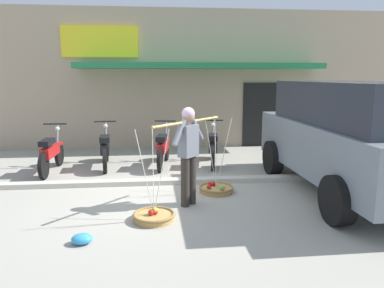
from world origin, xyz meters
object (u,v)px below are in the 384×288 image
(fruit_basket_left_side, at_px, (154,216))
(plastic_litter_bag, at_px, (82,239))
(fruit_basket_right_side, at_px, (216,188))
(motorcycle_end_of_row, at_px, (213,147))
(motorcycle_third_in_row, at_px, (163,148))
(motorcycle_nearest_shop, at_px, (51,153))
(fruit_vendor, at_px, (188,150))
(parked_truck, at_px, (350,134))
(motorcycle_second_in_row, at_px, (105,149))

(fruit_basket_left_side, relative_size, plastic_litter_bag, 5.18)
(fruit_basket_right_side, distance_m, motorcycle_end_of_row, 2.26)
(motorcycle_end_of_row, bearing_deg, fruit_basket_right_side, -97.15)
(motorcycle_third_in_row, bearing_deg, motorcycle_nearest_shop, -172.81)
(motorcycle_nearest_shop, distance_m, plastic_litter_bag, 4.12)
(fruit_vendor, bearing_deg, fruit_basket_right_side, 46.99)
(fruit_vendor, relative_size, fruit_basket_left_side, 1.17)
(fruit_basket_left_side, xyz_separation_m, plastic_litter_bag, (-0.95, -0.72, -0.01))
(parked_truck, xyz_separation_m, plastic_litter_bag, (-4.62, -1.72, -1.06))
(fruit_basket_left_side, height_order, motorcycle_second_in_row, fruit_basket_left_side)
(motorcycle_third_in_row, distance_m, plastic_litter_bag, 4.36)
(motorcycle_third_in_row, relative_size, motorcycle_end_of_row, 1.00)
(motorcycle_third_in_row, xyz_separation_m, motorcycle_end_of_row, (1.24, 0.03, 0.00))
(fruit_basket_right_side, xyz_separation_m, motorcycle_third_in_row, (-0.96, 2.19, 0.38))
(motorcycle_second_in_row, distance_m, parked_truck, 5.50)
(motorcycle_second_in_row, height_order, motorcycle_end_of_row, same)
(plastic_litter_bag, bearing_deg, fruit_basket_left_side, 37.00)
(fruit_basket_right_side, distance_m, motorcycle_second_in_row, 3.28)
(fruit_vendor, height_order, motorcycle_nearest_shop, fruit_vendor)
(motorcycle_nearest_shop, xyz_separation_m, motorcycle_end_of_row, (3.84, 0.35, 0.00))
(motorcycle_second_in_row, height_order, plastic_litter_bag, motorcycle_second_in_row)
(fruit_basket_left_side, height_order, motorcycle_third_in_row, fruit_basket_left_side)
(motorcycle_second_in_row, relative_size, parked_truck, 0.38)
(fruit_basket_right_side, height_order, motorcycle_third_in_row, fruit_basket_right_side)
(fruit_basket_right_side, relative_size, motorcycle_second_in_row, 0.80)
(fruit_basket_left_side, height_order, motorcycle_nearest_shop, fruit_basket_left_side)
(fruit_basket_left_side, bearing_deg, motorcycle_second_in_row, 108.65)
(fruit_basket_right_side, height_order, motorcycle_nearest_shop, fruit_basket_right_side)
(motorcycle_third_in_row, bearing_deg, fruit_basket_left_side, -93.73)
(motorcycle_nearest_shop, height_order, motorcycle_end_of_row, same)
(motorcycle_second_in_row, height_order, motorcycle_third_in_row, same)
(plastic_litter_bag, bearing_deg, motorcycle_end_of_row, 60.09)
(fruit_vendor, xyz_separation_m, plastic_litter_bag, (-1.55, -1.35, -0.91))
(motorcycle_third_in_row, relative_size, parked_truck, 0.38)
(fruit_basket_left_side, distance_m, plastic_litter_bag, 1.19)
(fruit_basket_right_side, bearing_deg, motorcycle_end_of_row, 82.85)
(fruit_vendor, distance_m, fruit_basket_right_side, 1.25)
(motorcycle_third_in_row, bearing_deg, fruit_vendor, -82.53)
(fruit_basket_left_side, relative_size, motorcycle_third_in_row, 0.80)
(fruit_basket_left_side, bearing_deg, fruit_basket_right_side, 46.92)
(motorcycle_end_of_row, bearing_deg, parked_truck, -48.50)
(fruit_vendor, xyz_separation_m, motorcycle_second_in_row, (-1.78, 2.87, -0.53))
(fruit_basket_left_side, bearing_deg, motorcycle_third_in_row, 86.27)
(fruit_vendor, height_order, motorcycle_third_in_row, fruit_vendor)
(motorcycle_third_in_row, bearing_deg, plastic_litter_bag, -105.72)
(motorcycle_second_in_row, xyz_separation_m, motorcycle_end_of_row, (2.65, -0.01, 0.00))
(motorcycle_nearest_shop, xyz_separation_m, plastic_litter_bag, (1.42, -3.85, -0.38))
(fruit_basket_right_side, relative_size, parked_truck, 0.30)
(motorcycle_second_in_row, bearing_deg, motorcycle_end_of_row, -0.31)
(motorcycle_second_in_row, distance_m, motorcycle_third_in_row, 1.41)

